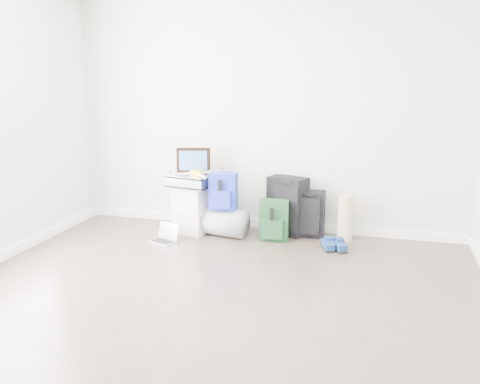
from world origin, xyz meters
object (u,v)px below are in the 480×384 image
(briefcase, at_px, (191,180))
(large_suitcase, at_px, (287,206))
(duffel_bag, at_px, (224,222))
(laptop, at_px, (165,237))
(boxes_stack, at_px, (191,209))
(carry_on, at_px, (309,214))

(briefcase, height_order, large_suitcase, briefcase)
(duffel_bag, xyz_separation_m, large_suitcase, (0.67, 0.25, 0.17))
(laptop, bearing_deg, boxes_stack, 87.14)
(laptop, bearing_deg, carry_on, 41.88)
(duffel_bag, bearing_deg, briefcase, -172.83)
(large_suitcase, bearing_deg, laptop, -131.95)
(duffel_bag, relative_size, carry_on, 0.98)
(boxes_stack, height_order, duffel_bag, boxes_stack)
(briefcase, distance_m, carry_on, 1.38)
(large_suitcase, bearing_deg, boxes_stack, -146.35)
(carry_on, bearing_deg, duffel_bag, -167.85)
(large_suitcase, xyz_separation_m, carry_on, (0.25, -0.02, -0.07))
(briefcase, bearing_deg, boxes_stack, 10.80)
(duffel_bag, bearing_deg, large_suitcase, 31.53)
(large_suitcase, xyz_separation_m, laptop, (-1.23, -0.61, -0.28))
(briefcase, relative_size, duffel_bag, 0.93)
(carry_on, bearing_deg, briefcase, -172.98)
(boxes_stack, distance_m, carry_on, 1.33)
(laptop, bearing_deg, duffel_bag, 52.96)
(boxes_stack, xyz_separation_m, carry_on, (1.32, 0.21, -0.01))
(large_suitcase, bearing_deg, carry_on, 15.91)
(laptop, bearing_deg, large_suitcase, 46.76)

